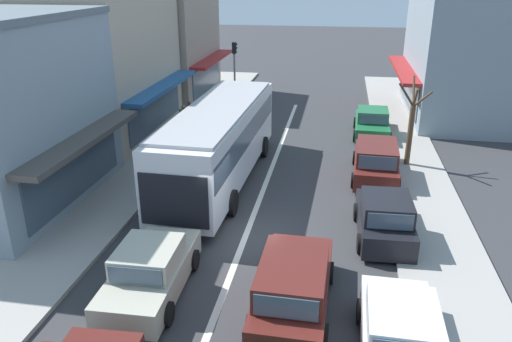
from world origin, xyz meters
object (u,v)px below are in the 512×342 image
parked_wagon_kerb_third (376,161)px  parked_sedan_kerb_rear (372,124)px  parked_hatchback_kerb_front (400,334)px  street_tree_right (411,128)px  wagon_queue_far_back (293,286)px  parked_hatchback_kerb_second (385,219)px  pedestrian_browsing_midblock (190,113)px  city_bus (219,138)px  traffic_light_downstreet (235,64)px  sedan_queue_gap_filler (150,271)px  pedestrian_with_handbag_near (184,118)px

parked_wagon_kerb_third → parked_sedan_kerb_rear: size_ratio=1.08×
parked_hatchback_kerb_front → street_tree_right: size_ratio=0.94×
wagon_queue_far_back → parked_hatchback_kerb_front: bearing=-28.5°
parked_hatchback_kerb_second → pedestrian_browsing_midblock: (-9.67, 10.31, 0.36)m
parked_hatchback_kerb_second → parked_wagon_kerb_third: (-0.01, 5.32, 0.04)m
city_bus → parked_hatchback_kerb_front: bearing=-56.1°
city_bus → parked_hatchback_kerb_second: (6.44, -3.83, -1.17)m
pedestrian_browsing_midblock → street_tree_right: bearing=-16.9°
parked_hatchback_kerb_second → parked_hatchback_kerb_front: bearing=-90.5°
traffic_light_downstreet → street_tree_right: (9.75, -8.68, -1.03)m
parked_hatchback_kerb_front → parked_sedan_kerb_rear: size_ratio=0.88×
sedan_queue_gap_filler → parked_sedan_kerb_rear: bearing=67.0°
parked_hatchback_kerb_second → pedestrian_with_handbag_near: bearing=136.2°
sedan_queue_gap_filler → parked_wagon_kerb_third: size_ratio=0.93×
parked_hatchback_kerb_front → pedestrian_browsing_midblock: bearing=121.1°
pedestrian_with_handbag_near → parked_wagon_kerb_third: bearing=-22.3°
city_bus → street_tree_right: 8.50m
parked_hatchback_kerb_front → street_tree_right: (1.53, 12.59, 1.11)m
city_bus → pedestrian_with_handbag_near: 6.41m
wagon_queue_far_back → parked_wagon_kerb_third: same height
city_bus → parked_sedan_kerb_rear: size_ratio=2.58×
parked_sedan_kerb_rear → traffic_light_downstreet: size_ratio=1.01×
parked_hatchback_kerb_second → street_tree_right: 7.17m
parked_wagon_kerb_third → wagon_queue_far_back: bearing=-104.9°
sedan_queue_gap_filler → street_tree_right: 13.68m
city_bus → sedan_queue_gap_filler: (-0.02, -7.98, -1.22)m
wagon_queue_far_back → pedestrian_with_handbag_near: pedestrian_with_handbag_near is taller
wagon_queue_far_back → pedestrian_browsing_midblock: pedestrian_browsing_midblock is taller
parked_hatchback_kerb_front → parked_wagon_kerb_third: size_ratio=0.82×
sedan_queue_gap_filler → city_bus: bearing=89.9°
street_tree_right → pedestrian_with_handbag_near: size_ratio=2.44×
parked_hatchback_kerb_second → city_bus: bearing=149.3°
wagon_queue_far_back → pedestrian_with_handbag_near: (-7.13, 13.60, 0.32)m
traffic_light_downstreet → parked_sedan_kerb_rear: bearing=-27.1°
city_bus → parked_hatchback_kerb_front: 11.50m
sedan_queue_gap_filler → parked_hatchback_kerb_front: size_ratio=1.14×
sedan_queue_gap_filler → parked_wagon_kerb_third: parked_wagon_kerb_third is taller
city_bus → parked_hatchback_kerb_front: city_bus is taller
sedan_queue_gap_filler → wagon_queue_far_back: 3.90m
parked_hatchback_kerb_second → parked_sedan_kerb_rear: 11.32m
sedan_queue_gap_filler → parked_hatchback_kerb_second: (6.46, 4.15, 0.05)m
pedestrian_with_handbag_near → pedestrian_browsing_midblock: 1.01m
parked_wagon_kerb_third → pedestrian_browsing_midblock: bearing=152.7°
parked_wagon_kerb_third → traffic_light_downstreet: bearing=128.8°
sedan_queue_gap_filler → street_tree_right: size_ratio=1.06×
traffic_light_downstreet → pedestrian_with_handbag_near: traffic_light_downstreet is taller
sedan_queue_gap_filler → street_tree_right: street_tree_right is taller
parked_wagon_kerb_third → sedan_queue_gap_filler: bearing=-124.3°
parked_hatchback_kerb_front → parked_sedan_kerb_rear: bearing=89.5°
parked_hatchback_kerb_front → parked_wagon_kerb_third: parked_wagon_kerb_third is taller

